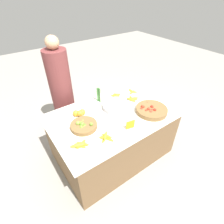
% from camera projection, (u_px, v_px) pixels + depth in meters
% --- Properties ---
extents(ground_plane, '(12.00, 12.00, 0.00)m').
position_uv_depth(ground_plane, '(112.00, 152.00, 2.79)').
color(ground_plane, '#A39E93').
extents(market_table, '(1.64, 1.11, 0.75)m').
position_uv_depth(market_table, '(112.00, 135.00, 2.56)').
color(market_table, brown).
rests_on(market_table, ground_plane).
extents(lime_bowl, '(0.33, 0.33, 0.09)m').
position_uv_depth(lime_bowl, '(84.00, 125.00, 2.12)').
color(lime_bowl, olive).
rests_on(lime_bowl, market_table).
extents(tomato_basket, '(0.42, 0.42, 0.09)m').
position_uv_depth(tomato_basket, '(151.00, 110.00, 2.37)').
color(tomato_basket, olive).
rests_on(tomato_basket, market_table).
extents(orange_pile, '(0.16, 0.12, 0.08)m').
position_uv_depth(orange_pile, '(79.00, 113.00, 2.30)').
color(orange_pile, orange).
rests_on(orange_pile, market_table).
extents(metal_bowl, '(0.39, 0.39, 0.06)m').
position_uv_depth(metal_bowl, '(116.00, 106.00, 2.45)').
color(metal_bowl, '#B7B7BF').
rests_on(metal_bowl, market_table).
extents(price_sign, '(0.11, 0.03, 0.11)m').
position_uv_depth(price_sign, '(130.00, 125.00, 2.09)').
color(price_sign, orange).
rests_on(price_sign, market_table).
extents(veg_bundle, '(0.04, 0.05, 0.22)m').
position_uv_depth(veg_bundle, '(99.00, 95.00, 2.53)').
color(veg_bundle, '#428438').
rests_on(veg_bundle, market_table).
extents(banana_bunch_middle_right, '(0.18, 0.18, 0.03)m').
position_uv_depth(banana_bunch_middle_right, '(132.00, 99.00, 2.62)').
color(banana_bunch_middle_right, yellow).
rests_on(banana_bunch_middle_right, market_table).
extents(banana_bunch_front_center, '(0.15, 0.17, 0.06)m').
position_uv_depth(banana_bunch_front_center, '(106.00, 137.00, 1.97)').
color(banana_bunch_front_center, yellow).
rests_on(banana_bunch_front_center, market_table).
extents(banana_bunch_front_left, '(0.14, 0.16, 0.03)m').
position_uv_depth(banana_bunch_front_left, '(132.00, 91.00, 2.80)').
color(banana_bunch_front_left, yellow).
rests_on(banana_bunch_front_left, market_table).
extents(banana_bunch_front_right, '(0.18, 0.13, 0.03)m').
position_uv_depth(banana_bunch_front_right, '(116.00, 95.00, 2.71)').
color(banana_bunch_front_right, yellow).
rests_on(banana_bunch_front_right, market_table).
extents(banana_bunch_middle_left, '(0.21, 0.14, 0.06)m').
position_uv_depth(banana_bunch_middle_left, '(80.00, 145.00, 1.88)').
color(banana_bunch_middle_left, yellow).
rests_on(banana_bunch_middle_left, market_table).
extents(vendor_person, '(0.34, 0.34, 1.63)m').
position_uv_depth(vendor_person, '(62.00, 94.00, 2.76)').
color(vendor_person, brown).
rests_on(vendor_person, ground_plane).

